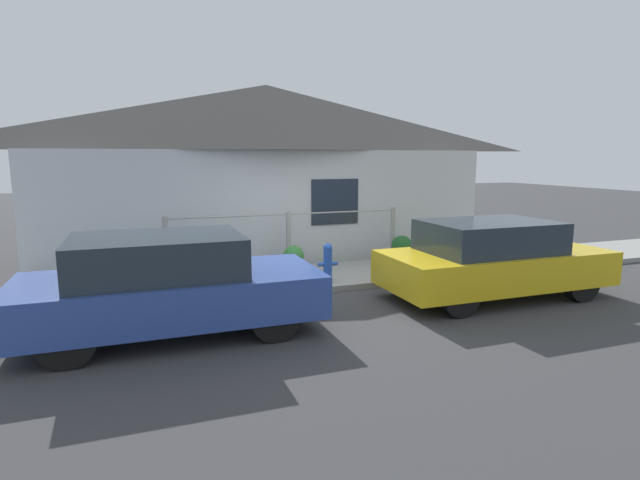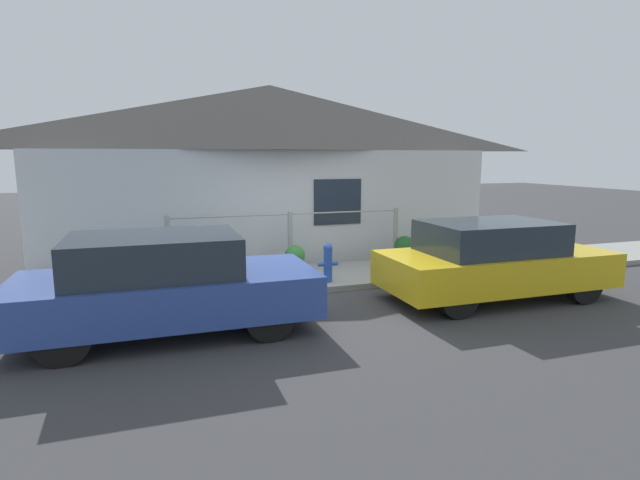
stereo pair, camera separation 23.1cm
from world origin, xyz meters
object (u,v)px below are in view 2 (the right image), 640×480
(car_right, at_px, (494,260))
(potted_plant_corner, at_px, (405,247))
(potted_plant_by_fence, at_px, (206,259))
(car_left, at_px, (165,284))
(potted_plant_near_hydrant, at_px, (295,257))
(fire_hydrant, at_px, (328,262))

(car_right, relative_size, potted_plant_corner, 6.90)
(potted_plant_by_fence, bearing_deg, car_left, -106.54)
(car_right, relative_size, potted_plant_near_hydrant, 7.31)
(car_right, bearing_deg, potted_plant_corner, 93.97)
(car_left, height_order, potted_plant_near_hydrant, car_left)
(car_right, xyz_separation_m, fire_hydrant, (-2.39, 1.55, -0.18))
(fire_hydrant, distance_m, potted_plant_near_hydrant, 1.06)
(potted_plant_near_hydrant, distance_m, potted_plant_by_fence, 1.72)
(potted_plant_near_hydrant, distance_m, potted_plant_corner, 2.55)
(car_left, bearing_deg, potted_plant_corner, 28.24)
(potted_plant_near_hydrant, xyz_separation_m, potted_plant_corner, (2.54, 0.19, 0.01))
(car_right, height_order, potted_plant_near_hydrant, car_right)
(potted_plant_by_fence, distance_m, potted_plant_corner, 4.26)
(car_right, relative_size, fire_hydrant, 5.38)
(fire_hydrant, relative_size, potted_plant_near_hydrant, 1.36)
(car_right, distance_m, potted_plant_by_fence, 5.22)
(car_left, relative_size, potted_plant_by_fence, 6.36)
(potted_plant_by_fence, bearing_deg, fire_hydrant, -29.50)
(car_right, distance_m, potted_plant_near_hydrant, 3.75)
(potted_plant_by_fence, bearing_deg, potted_plant_near_hydrant, -5.57)
(fire_hydrant, relative_size, potted_plant_by_fence, 1.15)
(fire_hydrant, bearing_deg, car_right, -33.04)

